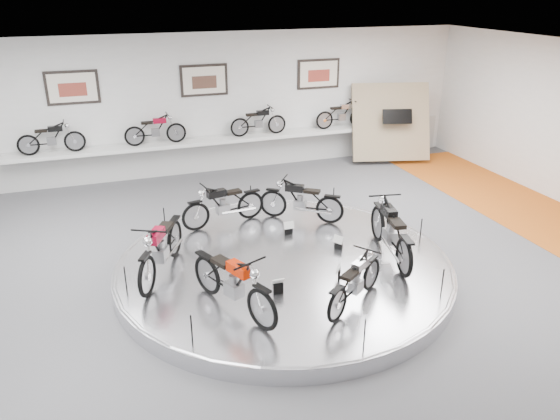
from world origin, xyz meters
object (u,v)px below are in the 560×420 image
object	(u,v)px
bike_d	(233,282)
bike_f	(391,230)
bike_a	(301,200)
shelf	(209,141)
bike_c	(161,247)
display_platform	(284,268)
bike_b	(223,204)
bike_e	(355,281)

from	to	relation	value
bike_d	bike_f	world-z (taller)	bike_f
bike_a	bike_d	bearing A→B (deg)	88.00
bike_d	shelf	bearing A→B (deg)	147.08
bike_a	bike_c	bearing A→B (deg)	59.80
display_platform	bike_b	xyz separation A→B (m)	(-0.66, 2.06, 0.63)
display_platform	bike_e	world-z (taller)	bike_e
bike_a	bike_f	distance (m)	2.43
display_platform	bike_e	xyz separation A→B (m)	(0.58, -1.82, 0.59)
display_platform	bike_b	size ratio (longest dim) A/B	3.89
bike_f	display_platform	bearing A→B (deg)	86.44
bike_b	bike_c	bearing A→B (deg)	37.69
shelf	bike_f	bearing A→B (deg)	-73.93
bike_c	bike_e	size ratio (longest dim) A/B	1.25
bike_a	bike_b	distance (m)	1.72
shelf	bike_b	world-z (taller)	bike_b
bike_d	bike_f	bearing A→B (deg)	80.72
display_platform	bike_d	xyz separation A→B (m)	(-1.34, -1.33, 0.68)
shelf	bike_e	world-z (taller)	bike_e
shelf	bike_d	distance (m)	7.84
bike_b	display_platform	bearing A→B (deg)	97.07
shelf	bike_e	distance (m)	8.25
shelf	bike_f	world-z (taller)	bike_f
bike_a	shelf	bearing A→B (deg)	-41.78
shelf	bike_b	bearing A→B (deg)	-98.66
bike_b	bike_c	world-z (taller)	bike_c
bike_e	bike_f	bearing A→B (deg)	7.50
bike_c	bike_d	bearing A→B (deg)	57.13
shelf	bike_d	world-z (taller)	bike_d
bike_a	bike_d	distance (m)	3.86
shelf	bike_e	size ratio (longest dim) A/B	7.37
bike_b	bike_e	world-z (taller)	bike_b
shelf	bike_c	xyz separation A→B (m)	(-2.26, -6.14, -0.15)
shelf	bike_b	distance (m)	4.39
bike_b	bike_c	xyz separation A→B (m)	(-1.60, -1.80, 0.06)
bike_a	bike_e	distance (m)	3.57
display_platform	bike_c	xyz separation A→B (m)	(-2.26, 0.26, 0.70)
display_platform	bike_d	size ratio (longest dim) A/B	3.56
bike_a	bike_d	world-z (taller)	bike_d
display_platform	bike_e	bearing A→B (deg)	-72.21
bike_d	bike_e	world-z (taller)	bike_d
shelf	bike_b	size ratio (longest dim) A/B	6.68
display_platform	shelf	size ratio (longest dim) A/B	0.58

